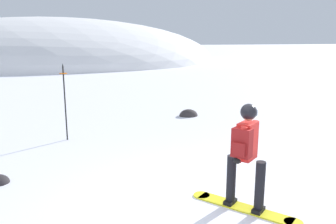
% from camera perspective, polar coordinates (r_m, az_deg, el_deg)
% --- Properties ---
extents(ground_plane, '(300.00, 300.00, 0.00)m').
position_cam_1_polar(ground_plane, '(5.64, 8.30, -16.28)').
color(ground_plane, white).
extents(ridge_peak_main, '(40.41, 36.37, 10.55)m').
position_cam_1_polar(ridge_peak_main, '(45.99, -18.50, 8.11)').
color(ridge_peak_main, white).
rests_on(ridge_peak_main, ground).
extents(snowboarder_main, '(1.20, 1.54, 1.71)m').
position_cam_1_polar(snowboarder_main, '(5.45, 12.82, -6.95)').
color(snowboarder_main, yellow).
rests_on(snowboarder_main, ground).
extents(piste_marker_near, '(0.20, 0.20, 2.05)m').
position_cam_1_polar(piste_marker_near, '(9.42, -16.83, 2.38)').
color(piste_marker_near, black).
rests_on(piste_marker_near, ground).
extents(rock_mid, '(0.67, 0.57, 0.47)m').
position_cam_1_polar(rock_mid, '(12.16, 3.43, -0.64)').
color(rock_mid, '#383333').
rests_on(rock_mid, ground).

